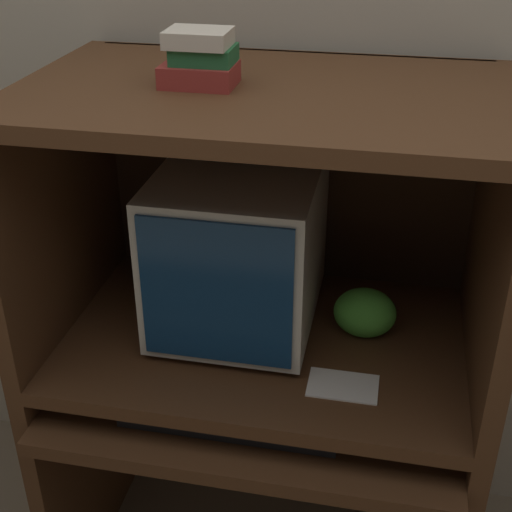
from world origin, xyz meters
TOP-DOWN VIEW (x-y plane):
  - wall_back at (0.00, 0.70)m, footprint 6.00×0.06m
  - desk_base at (0.00, 0.27)m, footprint 1.01×0.69m
  - desk_monitor_shelf at (0.00, 0.32)m, footprint 1.01×0.64m
  - hutch_upper at (0.00, 0.36)m, footprint 1.01×0.64m
  - crt_monitor at (-0.07, 0.37)m, footprint 0.36×0.45m
  - keyboard at (-0.04, 0.12)m, footprint 0.48×0.16m
  - mouse at (0.26, 0.11)m, footprint 0.07×0.05m
  - snack_bag at (0.23, 0.37)m, footprint 0.15×0.11m
  - book_stack at (-0.13, 0.31)m, footprint 0.15×0.11m
  - paper_card at (0.20, 0.16)m, footprint 0.15×0.10m

SIDE VIEW (x-z plane):
  - desk_base at x=0.00m, z-range 0.08..0.76m
  - keyboard at x=-0.04m, z-range 0.67..0.70m
  - mouse at x=0.26m, z-range 0.67..0.71m
  - desk_monitor_shelf at x=0.00m, z-range 0.70..0.79m
  - paper_card at x=0.20m, z-range 0.77..0.77m
  - snack_bag at x=0.23m, z-range 0.77..0.89m
  - crt_monitor at x=-0.07m, z-range 0.78..1.17m
  - hutch_upper at x=0.00m, z-range 0.87..1.47m
  - wall_back at x=0.00m, z-range 0.00..2.60m
  - book_stack at x=-0.13m, z-range 1.36..1.47m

